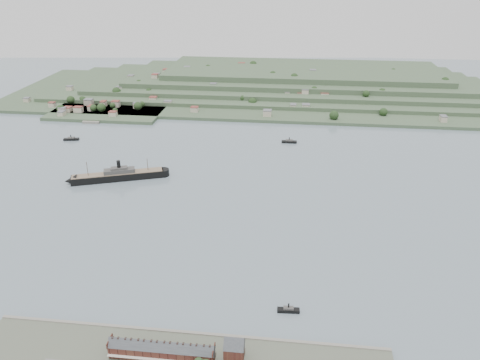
# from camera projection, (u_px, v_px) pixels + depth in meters

# --- Properties ---
(ground) EXTENTS (1400.00, 1400.00, 0.00)m
(ground) POSITION_uv_depth(u_px,v_px,m) (227.00, 208.00, 394.72)
(ground) COLOR slate
(ground) RESTS_ON ground
(terrace_row) EXTENTS (55.60, 9.80, 11.07)m
(terrace_row) POSITION_uv_depth(u_px,v_px,m) (162.00, 350.00, 241.96)
(terrace_row) COLOR #441D18
(terrace_row) RESTS_ON ground
(gabled_building) EXTENTS (10.40, 10.18, 14.09)m
(gabled_building) POSITION_uv_depth(u_px,v_px,m) (234.00, 349.00, 241.04)
(gabled_building) COLOR #441D18
(gabled_building) RESTS_ON ground
(far_peninsula) EXTENTS (760.00, 309.00, 30.00)m
(far_peninsula) POSITION_uv_depth(u_px,v_px,m) (279.00, 84.00, 739.74)
(far_peninsula) COLOR #3B5136
(far_peninsula) RESTS_ON ground
(steamship) EXTENTS (93.50, 41.89, 23.28)m
(steamship) POSITION_uv_depth(u_px,v_px,m) (115.00, 176.00, 443.28)
(steamship) COLOR black
(steamship) RESTS_ON ground
(tugboat) EXTENTS (13.48, 4.29, 5.99)m
(tugboat) POSITION_uv_depth(u_px,v_px,m) (288.00, 310.00, 277.84)
(tugboat) COLOR black
(tugboat) RESTS_ON ground
(ferry_west) EXTENTS (17.90, 8.05, 6.49)m
(ferry_west) POSITION_uv_depth(u_px,v_px,m) (71.00, 139.00, 542.31)
(ferry_west) COLOR black
(ferry_west) RESTS_ON ground
(ferry_east) EXTENTS (17.35, 4.84, 6.50)m
(ferry_east) POSITION_uv_depth(u_px,v_px,m) (289.00, 141.00, 534.71)
(ferry_east) COLOR black
(ferry_east) RESTS_ON ground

